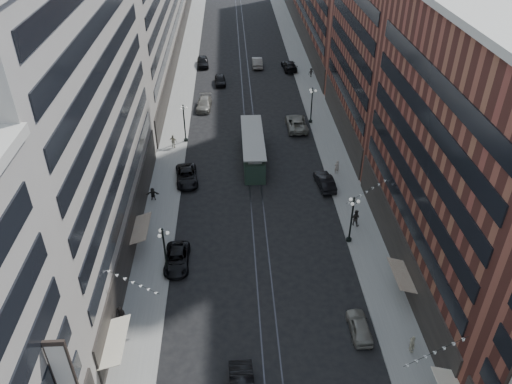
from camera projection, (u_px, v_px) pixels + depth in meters
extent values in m
plane|color=black|center=(250.00, 124.00, 74.90)|extent=(220.00, 220.00, 0.00)
cube|color=gray|center=(181.00, 99.00, 82.66)|extent=(4.00, 180.00, 0.15)
cube|color=gray|center=(313.00, 96.00, 83.61)|extent=(4.00, 180.00, 0.15)
cube|color=#2D2D33|center=(243.00, 98.00, 83.14)|extent=(0.12, 180.00, 0.02)
cube|color=#2D2D33|center=(251.00, 97.00, 83.20)|extent=(0.12, 180.00, 0.02)
cube|color=gray|center=(69.00, 122.00, 43.99)|extent=(8.00, 36.00, 28.00)
cube|color=brown|center=(463.00, 160.00, 42.44)|extent=(8.00, 30.00, 24.00)
cylinder|color=black|center=(168.00, 272.00, 47.86)|extent=(0.56, 0.56, 0.30)
cylinder|color=black|center=(165.00, 253.00, 46.49)|extent=(0.18, 0.18, 5.20)
sphere|color=black|center=(162.00, 230.00, 44.92)|extent=(0.24, 0.24, 0.24)
sphere|color=white|center=(168.00, 233.00, 45.16)|extent=(0.36, 0.36, 0.36)
sphere|color=white|center=(160.00, 230.00, 45.46)|extent=(0.36, 0.36, 0.36)
sphere|color=white|center=(160.00, 236.00, 44.81)|extent=(0.36, 0.36, 0.36)
cylinder|color=black|center=(186.00, 140.00, 70.20)|extent=(0.56, 0.56, 0.30)
cylinder|color=black|center=(184.00, 124.00, 68.83)|extent=(0.18, 0.18, 5.20)
sphere|color=black|center=(183.00, 105.00, 67.26)|extent=(0.24, 0.24, 0.24)
sphere|color=white|center=(186.00, 108.00, 67.50)|extent=(0.36, 0.36, 0.36)
sphere|color=white|center=(182.00, 107.00, 67.80)|extent=(0.36, 0.36, 0.36)
sphere|color=white|center=(181.00, 109.00, 67.15)|extent=(0.36, 0.36, 0.36)
cylinder|color=black|center=(349.00, 240.00, 51.97)|extent=(0.56, 0.56, 0.30)
cylinder|color=black|center=(351.00, 221.00, 50.60)|extent=(0.18, 0.18, 5.20)
sphere|color=black|center=(354.00, 198.00, 49.03)|extent=(0.24, 0.24, 0.24)
sphere|color=white|center=(358.00, 201.00, 49.27)|extent=(0.36, 0.36, 0.36)
sphere|color=white|center=(351.00, 199.00, 49.56)|extent=(0.36, 0.36, 0.36)
sphere|color=white|center=(352.00, 204.00, 48.92)|extent=(0.36, 0.36, 0.36)
cylinder|color=black|center=(310.00, 121.00, 75.13)|extent=(0.56, 0.56, 0.30)
cylinder|color=black|center=(312.00, 106.00, 73.76)|extent=(0.18, 0.18, 5.20)
sphere|color=black|center=(313.00, 88.00, 72.19)|extent=(0.24, 0.24, 0.24)
sphere|color=white|center=(316.00, 91.00, 72.44)|extent=(0.36, 0.36, 0.36)
sphere|color=white|center=(311.00, 90.00, 72.73)|extent=(0.36, 0.36, 0.36)
sphere|color=white|center=(311.00, 92.00, 72.09)|extent=(0.36, 0.36, 0.36)
cube|color=#213428|center=(253.00, 151.00, 65.47)|extent=(2.59, 12.41, 2.69)
cube|color=gray|center=(253.00, 140.00, 64.55)|extent=(1.66, 11.38, 0.62)
cube|color=gray|center=(253.00, 137.00, 64.31)|extent=(2.79, 12.62, 0.16)
cylinder|color=black|center=(255.00, 176.00, 62.17)|extent=(2.38, 0.72, 0.72)
cylinder|color=black|center=(251.00, 141.00, 69.87)|extent=(2.38, 0.72, 0.72)
imported|color=black|center=(177.00, 259.00, 48.86)|extent=(2.37, 5.11, 1.42)
imported|color=gray|center=(360.00, 326.00, 41.87)|extent=(1.69, 4.13, 1.40)
imported|color=black|center=(121.00, 316.00, 42.33)|extent=(1.03, 0.75, 1.89)
imported|color=beige|center=(412.00, 344.00, 39.97)|extent=(0.50, 1.03, 1.72)
imported|color=black|center=(187.00, 176.00, 61.39)|extent=(3.16, 5.79, 1.54)
imported|color=slate|center=(204.00, 104.00, 79.24)|extent=(2.54, 5.57, 1.58)
imported|color=black|center=(203.00, 62.00, 95.15)|extent=(2.45, 5.26, 1.74)
imported|color=black|center=(325.00, 181.00, 60.33)|extent=(2.23, 4.98, 1.59)
imported|color=slate|center=(296.00, 123.00, 73.36)|extent=(2.96, 6.27, 1.73)
imported|color=black|center=(289.00, 65.00, 93.53)|extent=(2.84, 5.98, 1.68)
imported|color=black|center=(220.00, 80.00, 87.62)|extent=(2.09, 4.63, 1.54)
imported|color=slate|center=(257.00, 62.00, 94.89)|extent=(1.88, 5.33, 1.75)
imported|color=black|center=(153.00, 194.00, 57.82)|extent=(1.49, 0.48, 1.59)
imported|color=#9F9A83|center=(173.00, 141.00, 68.14)|extent=(1.24, 0.91, 1.92)
imported|color=black|center=(355.00, 218.00, 53.75)|extent=(1.07, 0.94, 1.94)
imported|color=#A49688|center=(337.00, 167.00, 62.61)|extent=(0.74, 0.57, 1.83)
imported|color=black|center=(311.00, 73.00, 90.11)|extent=(1.14, 0.75, 1.64)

